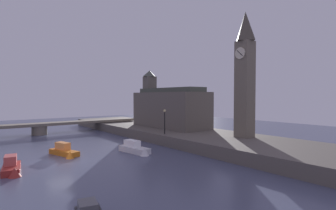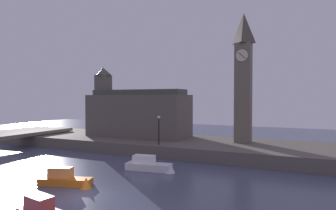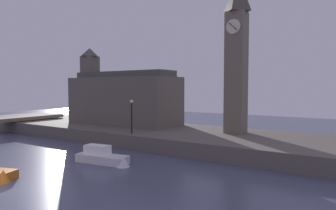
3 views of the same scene
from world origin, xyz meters
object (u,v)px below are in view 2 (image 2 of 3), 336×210
parliament_hall (136,113)px  streetlamp (159,127)px  clock_tower (243,75)px  boat_ferry_white (153,166)px  boat_patrol_orange (69,180)px

parliament_hall → streetlamp: 9.56m
clock_tower → streetlamp: size_ratio=4.68×
streetlamp → boat_ferry_white: size_ratio=0.66×
parliament_hall → boat_patrol_orange: parliament_hall is taller
parliament_hall → boat_ferry_white: 16.50m
clock_tower → boat_ferry_white: (-6.47, -13.01, -9.71)m
parliament_hall → boat_patrol_orange: 21.32m
parliament_hall → streetlamp: (7.06, -6.33, -1.23)m
clock_tower → boat_patrol_orange: size_ratio=3.24×
parliament_hall → boat_ferry_white: size_ratio=2.81×
boat_patrol_orange → clock_tower: bearing=63.0°
streetlamp → boat_ferry_white: bearing=-68.3°
boat_patrol_orange → parliament_hall: bearing=105.7°
clock_tower → parliament_hall: bearing=-178.8°
streetlamp → boat_patrol_orange: 14.20m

